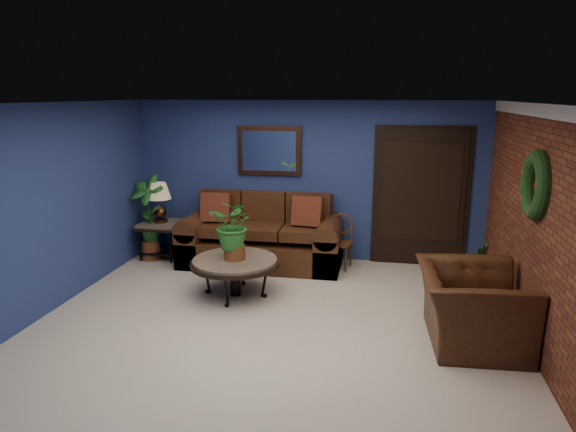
% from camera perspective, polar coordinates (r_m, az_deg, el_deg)
% --- Properties ---
extents(floor, '(5.50, 5.50, 0.00)m').
position_cam_1_polar(floor, '(6.12, -1.50, -11.68)').
color(floor, beige).
rests_on(floor, ground).
extents(wall_back, '(5.50, 0.04, 2.50)m').
position_cam_1_polar(wall_back, '(8.11, 2.14, 3.89)').
color(wall_back, navy).
rests_on(wall_back, ground).
extents(wall_left, '(0.04, 5.00, 2.50)m').
position_cam_1_polar(wall_left, '(6.82, -24.80, 0.79)').
color(wall_left, navy).
rests_on(wall_left, ground).
extents(wall_right_brick, '(0.04, 5.00, 2.50)m').
position_cam_1_polar(wall_right_brick, '(5.80, 26.05, -1.39)').
color(wall_right_brick, brown).
rests_on(wall_right_brick, ground).
extents(ceiling, '(5.50, 5.00, 0.02)m').
position_cam_1_polar(ceiling, '(5.54, -1.66, 12.43)').
color(ceiling, white).
rests_on(ceiling, wall_back).
extents(crown_molding, '(0.03, 5.00, 0.14)m').
position_cam_1_polar(crown_molding, '(5.63, 27.00, 10.30)').
color(crown_molding, white).
rests_on(crown_molding, wall_right_brick).
extents(wall_mirror, '(1.02, 0.06, 0.77)m').
position_cam_1_polar(wall_mirror, '(8.12, -2.10, 7.24)').
color(wall_mirror, '#482817').
rests_on(wall_mirror, wall_back).
extents(closet_door, '(1.44, 0.06, 2.18)m').
position_cam_1_polar(closet_door, '(8.06, 14.50, 1.95)').
color(closet_door, black).
rests_on(closet_door, wall_back).
extents(wreath, '(0.16, 0.72, 0.72)m').
position_cam_1_polar(wreath, '(5.74, 25.81, 3.10)').
color(wreath, black).
rests_on(wreath, wall_right_brick).
extents(sofa, '(2.46, 1.06, 1.11)m').
position_cam_1_polar(sofa, '(8.04, -2.83, -2.70)').
color(sofa, '#432513').
rests_on(sofa, ground).
extents(coffee_table, '(1.17, 1.17, 0.50)m').
position_cam_1_polar(coffee_table, '(6.75, -5.91, -5.23)').
color(coffee_table, '#524E48').
rests_on(coffee_table, ground).
extents(end_table, '(0.65, 0.65, 0.59)m').
position_cam_1_polar(end_table, '(8.51, -13.89, -1.56)').
color(end_table, '#524E48').
rests_on(end_table, ground).
extents(table_lamp, '(0.37, 0.37, 0.62)m').
position_cam_1_polar(table_lamp, '(8.39, -14.10, 1.99)').
color(table_lamp, '#482817').
rests_on(table_lamp, end_table).
extents(side_chair, '(0.41, 0.41, 0.83)m').
position_cam_1_polar(side_chair, '(7.84, 5.83, -2.38)').
color(side_chair, '#583919').
rests_on(side_chair, ground).
extents(armchair, '(1.13, 1.28, 0.80)m').
position_cam_1_polar(armchair, '(5.84, 19.67, -9.49)').
color(armchair, '#432513').
rests_on(armchair, ground).
extents(coffee_plant, '(0.70, 0.64, 0.79)m').
position_cam_1_polar(coffee_plant, '(6.61, -6.01, -1.18)').
color(coffee_plant, brown).
rests_on(coffee_plant, coffee_table).
extents(floor_plant, '(0.43, 0.38, 0.81)m').
position_cam_1_polar(floor_plant, '(6.90, 19.94, -5.83)').
color(floor_plant, brown).
rests_on(floor_plant, ground).
extents(tall_plant, '(0.68, 0.55, 1.36)m').
position_cam_1_polar(tall_plant, '(8.42, -15.21, 0.16)').
color(tall_plant, brown).
rests_on(tall_plant, ground).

